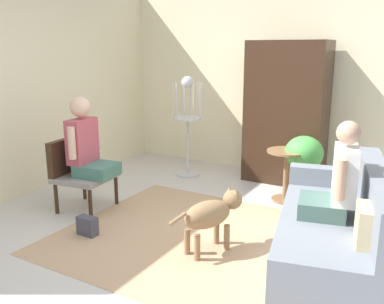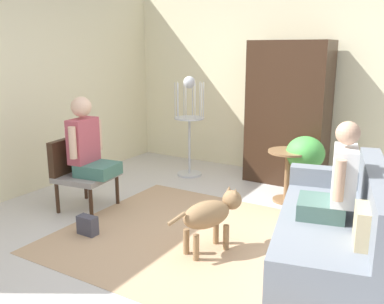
{
  "view_description": "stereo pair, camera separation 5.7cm",
  "coord_description": "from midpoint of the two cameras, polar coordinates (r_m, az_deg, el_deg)",
  "views": [
    {
      "loc": [
        1.81,
        -3.32,
        1.82
      ],
      "look_at": [
        -0.22,
        0.2,
        0.82
      ],
      "focal_mm": 39.16,
      "sensor_mm": 36.0,
      "label": 1
    },
    {
      "loc": [
        1.86,
        -3.29,
        1.82
      ],
      "look_at": [
        -0.22,
        0.2,
        0.82
      ],
      "focal_mm": 39.16,
      "sensor_mm": 36.0,
      "label": 2
    }
  ],
  "objects": [
    {
      "name": "ground_plane",
      "position": [
        4.19,
        0.91,
        -11.85
      ],
      "size": [
        6.25,
        6.25,
        0.0
      ],
      "primitive_type": "plane",
      "color": "beige"
    },
    {
      "name": "back_wall",
      "position": [
        6.26,
        13.12,
        9.45
      ],
      "size": [
        5.8,
        0.12,
        2.75
      ],
      "primitive_type": "cube",
      "color": "beige",
      "rests_on": "ground"
    },
    {
      "name": "left_wall",
      "position": [
        5.78,
        -21.41,
        8.52
      ],
      "size": [
        0.12,
        5.8,
        2.75
      ],
      "primitive_type": "cube",
      "color": "beige",
      "rests_on": "ground"
    },
    {
      "name": "area_rug",
      "position": [
        4.2,
        1.05,
        -11.77
      ],
      "size": [
        2.75,
        2.31,
        0.01
      ],
      "primitive_type": "cube",
      "color": "tan",
      "rests_on": "ground"
    },
    {
      "name": "couch",
      "position": [
        3.81,
        18.76,
        -10.27
      ],
      "size": [
        1.22,
        1.99,
        0.87
      ],
      "color": "slate",
      "rests_on": "ground"
    },
    {
      "name": "armchair",
      "position": [
        5.02,
        -15.62,
        -2.11
      ],
      "size": [
        0.64,
        0.68,
        0.82
      ],
      "color": "#382316",
      "rests_on": "ground"
    },
    {
      "name": "person_on_couch",
      "position": [
        3.63,
        18.75,
        -3.71
      ],
      "size": [
        0.51,
        0.55,
        0.81
      ],
      "color": "#44635A"
    },
    {
      "name": "person_on_armchair",
      "position": [
        4.86,
        -14.48,
        1.01
      ],
      "size": [
        0.52,
        0.54,
        0.89
      ],
      "color": "#407062"
    },
    {
      "name": "round_end_table",
      "position": [
        5.19,
        12.38,
        -2.41
      ],
      "size": [
        0.48,
        0.48,
        0.64
      ],
      "color": "olive",
      "rests_on": "ground"
    },
    {
      "name": "dog",
      "position": [
        3.85,
        2.25,
        -8.4
      ],
      "size": [
        0.42,
        0.76,
        0.56
      ],
      "color": "olive",
      "rests_on": "ground"
    },
    {
      "name": "bird_cage_stand",
      "position": [
        6.04,
        -0.88,
        4.02
      ],
      "size": [
        0.43,
        0.43,
        1.45
      ],
      "color": "silver",
      "rests_on": "ground"
    },
    {
      "name": "potted_plant",
      "position": [
        5.2,
        14.65,
        -0.97
      ],
      "size": [
        0.46,
        0.46,
        0.81
      ],
      "color": "#996047",
      "rests_on": "ground"
    },
    {
      "name": "armoire_cabinet",
      "position": [
        5.89,
        12.46,
        5.21
      ],
      "size": [
        1.05,
        0.56,
        1.93
      ],
      "primitive_type": "cube",
      "color": "#382316",
      "rests_on": "ground"
    },
    {
      "name": "handbag",
      "position": [
        4.38,
        -14.42,
        -9.74
      ],
      "size": [
        0.21,
        0.11,
        0.2
      ],
      "primitive_type": "cube",
      "color": "#3F3F4C",
      "rests_on": "ground"
    }
  ]
}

